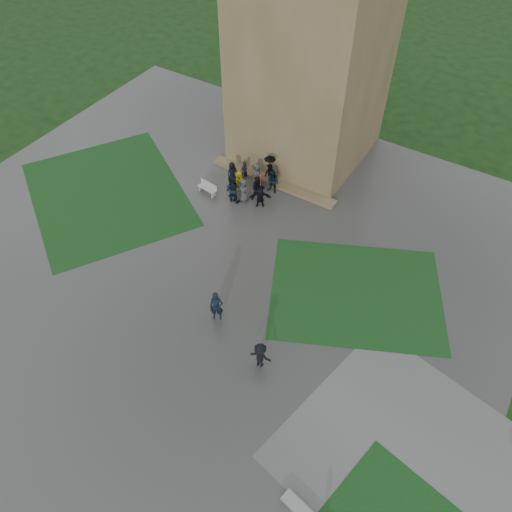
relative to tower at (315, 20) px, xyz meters
The scene contains 10 objects.
ground 17.49m from the tower, 90.00° to the right, with size 120.00×120.00×0.00m, color black.
plaza 15.81m from the tower, 90.00° to the right, with size 34.00×34.00×0.02m, color #363634.
lawn_inset_left 16.55m from the tower, 127.69° to the right, with size 11.00×9.00×0.01m, color #123515.
lawn_inset_right 15.90m from the tower, 49.64° to the right, with size 9.00×7.00×0.01m, color #123515.
tower is the anchor object (origin of this frame).
tower_plinth 9.90m from the tower, 90.00° to the right, with size 9.00×0.80×0.22m, color brown.
bench 11.77m from the tower, 111.99° to the right, with size 1.39×0.58×0.79m.
visitor_cluster 10.08m from the tower, 94.85° to the right, with size 3.88×3.21×2.52m.
pedestrian_mid 17.50m from the tower, 78.41° to the right, with size 0.68×0.45×1.88m, color black.
pedestrian_near 19.42m from the tower, 68.64° to the right, with size 1.03×0.53×1.59m, color black.
Camera 1 is at (12.69, -11.86, 21.04)m, focal length 35.00 mm.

